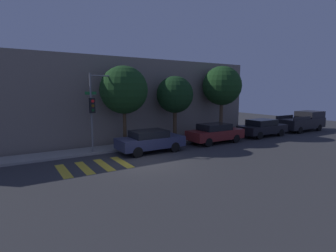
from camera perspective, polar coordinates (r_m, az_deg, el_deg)
name	(u,v)px	position (r m, az deg, el deg)	size (l,w,h in m)	color
ground_plane	(147,162)	(14.67, -4.56, -7.89)	(60.00, 60.00, 0.00)	#333335
sidewalk	(119,147)	(18.33, -10.59, -4.61)	(26.00, 1.89, 0.14)	gray
building_row	(98,100)	(22.03, -14.96, 5.49)	(26.00, 6.00, 6.37)	slate
crosswalk	(94,166)	(14.43, -15.75, -8.43)	(3.52, 2.60, 0.00)	gold
traffic_light_pole	(100,100)	(16.70, -14.63, 5.46)	(2.63, 0.56, 4.99)	slate
sedan_near_corner	(150,140)	(16.91, -3.91, -3.16)	(4.29, 1.89, 1.42)	#2D3351
sedan_middle	(215,133)	(20.09, 10.21, -1.47)	(4.42, 1.81, 1.47)	maroon
sedan_far_end	(262,127)	(24.04, 19.82, -0.31)	(4.50, 1.89, 1.48)	black
pickup_truck	(303,121)	(29.00, 27.25, 0.93)	(5.28, 2.06, 1.90)	black
tree_near_corner	(124,90)	(17.94, -9.58, 7.72)	(3.22, 3.22, 5.60)	#4C3823
tree_midblock	(175,95)	(19.89, 1.53, 6.79)	(2.78, 2.78, 5.04)	#4C3823
tree_far_end	(222,86)	(22.88, 11.67, 8.53)	(3.30, 3.30, 6.00)	brown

